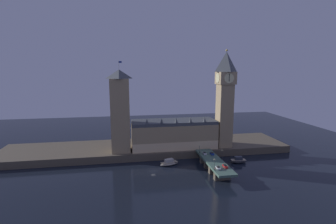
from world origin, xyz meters
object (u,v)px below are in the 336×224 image
(boat_downstream, at_px, (238,160))
(clock_tower, at_px, (225,96))
(car_southbound_trail, at_px, (212,154))
(car_southbound_lead, at_px, (225,166))
(street_lamp_mid, at_px, (222,153))
(victoria_tower, at_px, (120,111))
(pedestrian_near_rail, at_px, (215,169))
(street_lamp_near, at_px, (214,163))
(car_northbound_trail, at_px, (218,168))
(pedestrian_far_rail, at_px, (200,152))
(boat_upstream, at_px, (169,163))
(car_northbound_lead, at_px, (204,153))
(street_lamp_far, at_px, (199,148))

(boat_downstream, bearing_deg, clock_tower, 95.68)
(car_southbound_trail, bearing_deg, car_southbound_lead, -90.00)
(car_southbound_trail, relative_size, street_lamp_mid, 0.63)
(victoria_tower, height_order, car_southbound_trail, victoria_tower)
(clock_tower, bearing_deg, pedestrian_near_rail, -117.18)
(street_lamp_near, distance_m, street_lamp_mid, 18.16)
(car_southbound_trail, xyz_separation_m, pedestrian_near_rail, (-7.37, -25.91, 0.18))
(street_lamp_mid, xyz_separation_m, boat_downstream, (16.15, 9.36, -9.30))
(car_southbound_lead, distance_m, boat_downstream, 29.20)
(victoria_tower, xyz_separation_m, boat_downstream, (80.46, -23.73, -33.31))
(victoria_tower, height_order, car_northbound_trail, victoria_tower)
(pedestrian_far_rail, relative_size, street_lamp_mid, 0.24)
(pedestrian_far_rail, bearing_deg, boat_upstream, -177.24)
(pedestrian_near_rail, relative_size, pedestrian_far_rail, 1.04)
(boat_upstream, bearing_deg, clock_tower, 21.86)
(car_northbound_lead, height_order, car_southbound_trail, car_southbound_trail)
(car_southbound_lead, xyz_separation_m, street_lamp_near, (-7.77, -2.66, 3.53))
(clock_tower, relative_size, boat_upstream, 5.34)
(street_lamp_mid, bearing_deg, street_lamp_near, -125.83)
(car_southbound_lead, bearing_deg, street_lamp_far, 106.18)
(street_lamp_near, bearing_deg, victoria_tower, 138.31)
(pedestrian_far_rail, relative_size, street_lamp_near, 0.24)
(victoria_tower, bearing_deg, car_southbound_lead, -36.30)
(car_southbound_trail, bearing_deg, victoria_tower, 159.94)
(boat_downstream, bearing_deg, victoria_tower, 163.57)
(clock_tower, xyz_separation_m, car_southbound_trail, (-16.78, -21.13, -36.91))
(street_lamp_near, bearing_deg, car_northbound_lead, 83.93)
(car_southbound_trail, relative_size, pedestrian_near_rail, 2.53)
(pedestrian_near_rail, relative_size, boat_upstream, 0.12)
(street_lamp_near, distance_m, boat_upstream, 36.56)
(car_northbound_trail, xyz_separation_m, pedestrian_far_rail, (-2.46, 27.99, 0.14))
(car_northbound_trail, xyz_separation_m, street_lamp_mid, (7.77, 13.67, 3.58))
(street_lamp_mid, height_order, boat_upstream, street_lamp_mid)
(street_lamp_far, distance_m, boat_upstream, 23.45)
(clock_tower, height_order, car_southbound_trail, clock_tower)
(car_southbound_lead, distance_m, street_lamp_near, 8.94)
(clock_tower, xyz_separation_m, car_southbound_lead, (-16.78, -43.83, -36.91))
(car_northbound_lead, distance_m, boat_downstream, 24.75)
(street_lamp_mid, bearing_deg, street_lamp_far, 125.83)
(clock_tower, bearing_deg, car_northbound_lead, -137.84)
(car_southbound_trail, bearing_deg, clock_tower, 51.54)
(boat_downstream, bearing_deg, street_lamp_mid, -149.91)
(car_southbound_lead, relative_size, pedestrian_near_rail, 2.73)
(victoria_tower, xyz_separation_m, car_northbound_trail, (56.54, -46.76, -27.59))
(pedestrian_near_rail, bearing_deg, street_lamp_mid, 56.17)
(car_southbound_trail, height_order, street_lamp_near, street_lamp_near)
(car_northbound_lead, relative_size, boat_upstream, 0.31)
(car_southbound_trail, xyz_separation_m, street_lamp_near, (-7.77, -25.37, 3.52))
(clock_tower, height_order, car_northbound_lead, clock_tower)
(clock_tower, xyz_separation_m, street_lamp_far, (-24.55, -17.06, -33.73))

